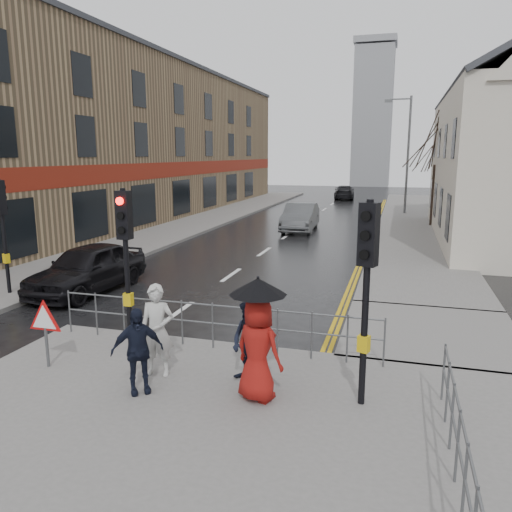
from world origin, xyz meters
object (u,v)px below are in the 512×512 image
Objects in this scene: pedestrian_a at (157,330)px; pedestrian_b at (250,343)px; pedestrian_d at (137,351)px; car_parked at (87,268)px; car_mid at (300,217)px; pedestrian_with_umbrella at (258,335)px.

pedestrian_a is 1.77m from pedestrian_b.
pedestrian_a reaches higher than pedestrian_d.
car_parked is (-6.79, 5.01, -0.16)m from pedestrian_b.
pedestrian_d is (-1.77, -0.85, -0.01)m from pedestrian_b.
pedestrian_d reaches higher than car_mid.
car_parked is at bearing -107.49° from car_mid.
car_mid is (-2.89, 19.37, -0.15)m from pedestrian_b.
pedestrian_with_umbrella is 8.99m from car_parked.
pedestrian_a is at bearing -89.02° from car_mid.
pedestrian_b is 8.43m from car_parked.
pedestrian_d is 7.71m from car_parked.
pedestrian_a reaches higher than car_mid.
pedestrian_with_umbrella is at bearing -33.21° from pedestrian_b.
pedestrian_b is 1.01× the size of pedestrian_d.
pedestrian_with_umbrella reaches higher than pedestrian_d.
pedestrian_b reaches higher than car_mid.
pedestrian_b is at bearing -32.24° from car_parked.
pedestrian_d is 0.33× the size of car_mid.
pedestrian_d is (-2.06, -0.34, -0.37)m from pedestrian_with_umbrella.
pedestrian_b is at bearing -5.98° from pedestrian_a.
pedestrian_with_umbrella is at bearing -28.56° from pedestrian_d.
car_mid is at bearing 79.01° from car_parked.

